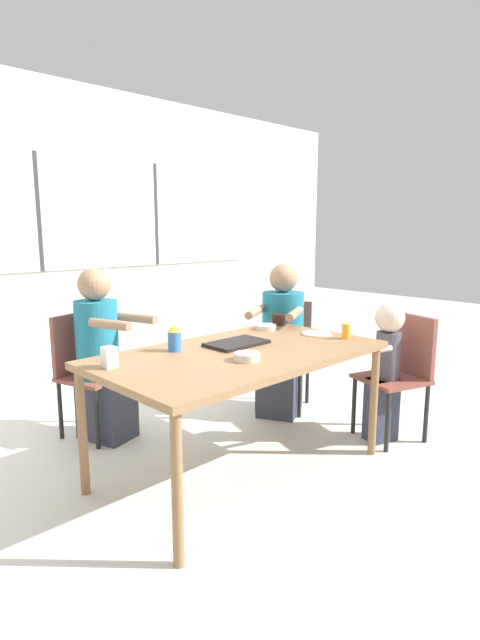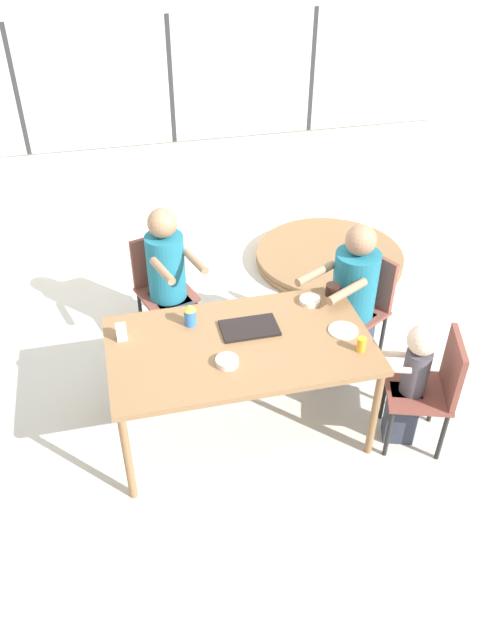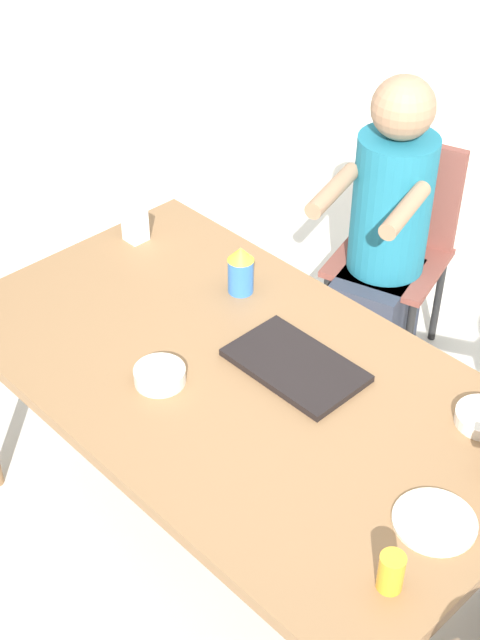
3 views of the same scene
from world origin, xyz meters
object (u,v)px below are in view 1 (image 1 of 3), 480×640
(person_woman_green_shirt, at_px, (101,361))
(person_man_blue_shirt, at_px, (281,346))
(bowl_cereal, at_px, (247,357))
(person_toddler, at_px, (385,370))
(sippy_cup, at_px, (174,337))
(juice_glass, at_px, (346,331))
(folded_table_stack, at_px, (205,362))
(chair_for_woman_green_shirt, at_px, (85,363))
(coffee_mug, at_px, (278,319))
(bowl_white_shallow, at_px, (266,327))
(milk_carton_small, at_px, (109,357))
(chair_for_toddler, at_px, (402,366))
(chair_for_man_blue_shirt, at_px, (286,344))

(person_woman_green_shirt, height_order, person_man_blue_shirt, person_woman_green_shirt)
(person_man_blue_shirt, distance_m, bowl_cereal, 1.29)
(person_woman_green_shirt, bearing_deg, person_toddler, 117.47)
(person_toddler, xyz_separation_m, sippy_cup, (-1.31, 0.61, 0.33))
(juice_glass, relative_size, folded_table_stack, 0.07)
(chair_for_woman_green_shirt, relative_size, person_woman_green_shirt, 0.72)
(coffee_mug, height_order, folded_table_stack, coffee_mug)
(sippy_cup, bearing_deg, bowl_white_shallow, 3.64)
(bowl_cereal, bearing_deg, person_toddler, -8.20)
(juice_glass, bearing_deg, sippy_cup, 152.83)
(person_woman_green_shirt, xyz_separation_m, person_man_blue_shirt, (1.26, -0.53, -0.02))
(sippy_cup, bearing_deg, person_man_blue_shirt, 11.47)
(person_woman_green_shirt, relative_size, milk_carton_small, 10.98)
(chair_for_toddler, distance_m, bowl_white_shallow, 0.97)
(person_woman_green_shirt, relative_size, bowl_white_shallow, 8.31)
(chair_for_man_blue_shirt, relative_size, person_man_blue_shirt, 0.73)
(folded_table_stack, bearing_deg, bowl_cereal, -125.13)
(milk_carton_small, bearing_deg, sippy_cup, 6.48)
(chair_for_woman_green_shirt, height_order, person_woman_green_shirt, person_woman_green_shirt)
(chair_for_toddler, xyz_separation_m, person_woman_green_shirt, (-1.49, 1.43, 0.04))
(coffee_mug, bearing_deg, bowl_white_shallow, -163.84)
(chair_for_man_blue_shirt, xyz_separation_m, bowl_cereal, (-1.22, -0.76, 0.26))
(milk_carton_small, xyz_separation_m, bowl_cereal, (0.59, -0.39, -0.03))
(chair_for_toddler, relative_size, folded_table_stack, 0.61)
(person_woman_green_shirt, xyz_separation_m, folded_table_stack, (1.64, 0.84, -0.49))
(person_man_blue_shirt, relative_size, juice_glass, 12.31)
(person_toddler, bearing_deg, folded_table_stack, 11.14)
(person_woman_green_shirt, xyz_separation_m, coffee_mug, (1.06, -0.67, 0.24))
(bowl_cereal, bearing_deg, chair_for_toddler, -9.36)
(bowl_cereal, bearing_deg, bowl_white_shallow, 35.73)
(chair_for_man_blue_shirt, relative_size, coffee_mug, 8.40)
(chair_for_man_blue_shirt, relative_size, person_toddler, 0.90)
(chair_for_woman_green_shirt, height_order, folded_table_stack, chair_for_woman_green_shirt)
(person_man_blue_shirt, height_order, bowl_white_shallow, person_man_blue_shirt)
(chair_for_toddler, height_order, person_woman_green_shirt, person_woman_green_shirt)
(person_woman_green_shirt, bearing_deg, milk_carton_small, 47.23)
(milk_carton_small, bearing_deg, juice_glass, -17.60)
(chair_for_toddler, distance_m, bowl_cereal, 1.34)
(chair_for_man_blue_shirt, height_order, coffee_mug, chair_for_man_blue_shirt)
(person_man_blue_shirt, bearing_deg, folded_table_stack, -43.33)
(juice_glass, height_order, bowl_cereal, juice_glass)
(chair_for_woman_green_shirt, height_order, person_man_blue_shirt, person_man_blue_shirt)
(person_man_blue_shirt, relative_size, person_toddler, 1.23)
(person_man_blue_shirt, relative_size, coffee_mug, 11.51)
(coffee_mug, distance_m, bowl_cereal, 1.02)
(bowl_white_shallow, bearing_deg, chair_for_toddler, -48.82)
(chair_for_toddler, relative_size, sippy_cup, 5.48)
(bowl_cereal, bearing_deg, person_woman_green_shirt, 99.07)
(chair_for_toddler, height_order, person_man_blue_shirt, person_man_blue_shirt)
(person_woman_green_shirt, bearing_deg, bowl_cereal, 82.11)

